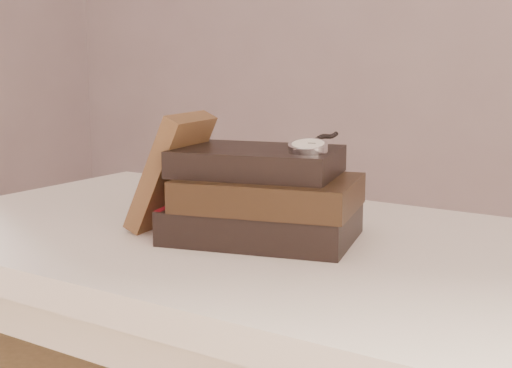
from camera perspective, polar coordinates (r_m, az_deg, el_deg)
The scene contains 5 objects.
table at distance 1.08m, azimuth -1.31°, elevation -8.41°, with size 1.00×0.60×0.75m.
book_stack at distance 0.99m, azimuth 0.56°, elevation -1.05°, with size 0.29×0.23×0.12m.
journal at distance 1.05m, azimuth -6.61°, elevation 0.96°, with size 0.03×0.11×0.17m, color #3F2918.
pocket_watch at distance 0.95m, azimuth 4.18°, elevation 2.98°, with size 0.06×0.16×0.02m.
eyeglasses at distance 1.10m, azimuth -2.53°, elevation 0.69°, with size 0.13×0.14×0.05m.
Camera 1 is at (0.58, -0.49, 1.00)m, focal length 51.64 mm.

